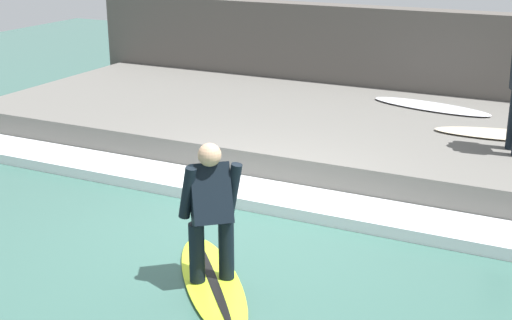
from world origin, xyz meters
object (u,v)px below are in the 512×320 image
Objects in this scene: surfboard_spare at (431,106)px; surfboard_waiting_near at (508,135)px; surfer_riding at (211,206)px; surfboard_riding at (212,282)px.

surfboard_waiting_near is at bearing -129.60° from surfboard_spare.
surfboard_spare is at bearing -6.94° from surfer_riding.
surfboard_spare reaches higher than surfboard_riding.
surfboard_riding is 0.81m from surfer_riding.
surfboard_riding is 0.92× the size of surfboard_waiting_near.
surfer_riding is (0.00, 0.00, 0.81)m from surfboard_riding.
surfboard_waiting_near is (4.88, -2.11, -0.32)m from surfer_riding.
surfboard_waiting_near is 1.02× the size of surfboard_spare.
surfboard_spare is (6.01, -0.73, 0.49)m from surfboard_riding.
surfboard_riding is at bearing -90.00° from surfer_riding.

